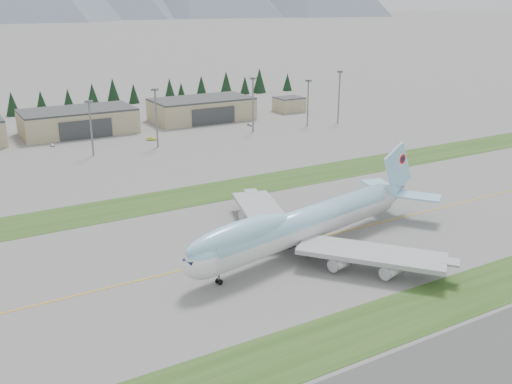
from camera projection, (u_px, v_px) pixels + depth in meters
ground at (295, 243)px, 137.24m from camera, size 7000.00×7000.00×0.00m
grass_strip_near at (409, 314)px, 106.03m from camera, size 400.00×14.00×0.08m
grass_strip_far at (213, 192)px, 174.20m from camera, size 400.00×18.00×0.08m
taxiway_line_main at (295, 243)px, 137.24m from camera, size 400.00×0.40×0.02m
boeing_747_freighter at (304, 224)px, 130.97m from camera, size 76.87×64.71×20.16m
hangar_center at (78, 121)px, 251.53m from camera, size 48.00×26.60×10.80m
hangar_right at (202, 109)px, 280.05m from camera, size 48.00×26.60×10.80m
control_shed at (289, 104)px, 302.77m from camera, size 14.00×12.00×7.60m
floodlight_masts at (240, 99)px, 244.45m from camera, size 122.64×9.87×24.61m
service_vehicle_a at (52, 146)px, 229.90m from camera, size 1.51×3.21×1.06m
service_vehicle_b at (151, 140)px, 240.15m from camera, size 4.33×3.06×1.35m
service_vehicle_c at (251, 126)px, 268.02m from camera, size 2.01×4.06×1.13m
conifer_belt at (69, 97)px, 307.12m from camera, size 277.48×14.48×16.81m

